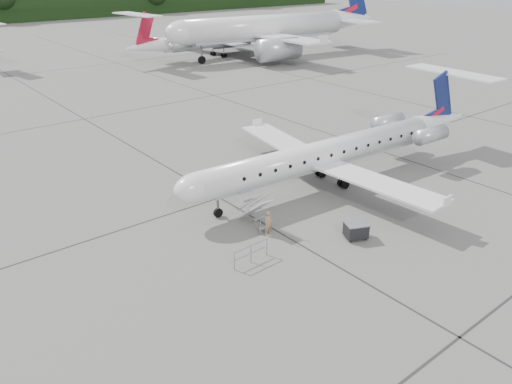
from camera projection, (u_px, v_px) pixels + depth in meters
ground at (349, 217)px, 30.67m from camera, size 320.00×320.00×0.00m
main_regional_jet at (324, 141)px, 33.79m from camera, size 26.44×19.82×6.50m
airstair at (255, 210)px, 29.30m from camera, size 1.00×2.48×2.04m
passenger at (269, 223)px, 28.40m from camera, size 0.55×0.37×1.50m
safety_railing at (251, 254)px, 25.82m from camera, size 2.20×0.15×1.00m
baggage_cart at (356, 230)px, 28.11m from camera, size 1.49×1.38×1.04m
bg_narrowbody at (266, 15)px, 80.20m from camera, size 40.06×31.10×13.28m
bg_regional_right at (223, 32)px, 82.46m from camera, size 31.52×23.95×7.81m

